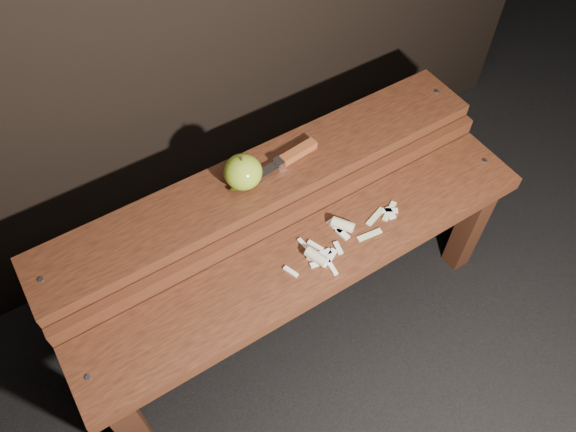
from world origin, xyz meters
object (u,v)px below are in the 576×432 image
apple (243,172)px  knife (288,158)px  bench_front_tier (314,272)px  bench_rear_tier (266,197)px

apple → knife: bearing=1.9°
bench_front_tier → bench_rear_tier: bearing=90.0°
bench_rear_tier → bench_front_tier: bearing=-90.0°
bench_rear_tier → apple: (-0.06, 0.00, 0.13)m
bench_rear_tier → knife: bearing=6.8°
bench_rear_tier → knife: (0.07, 0.01, 0.10)m
bench_front_tier → apple: size_ratio=12.51×
knife → bench_rear_tier: bearing=-173.2°
apple → bench_rear_tier: bearing=-4.3°
bench_rear_tier → apple: 0.14m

